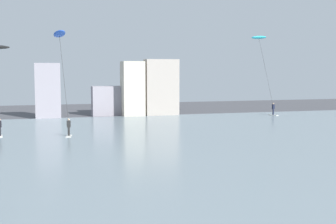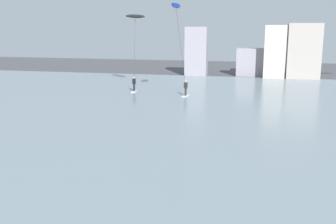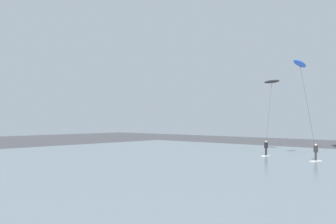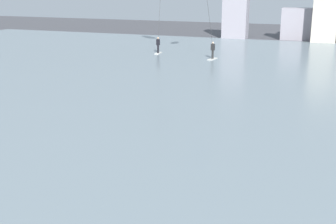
% 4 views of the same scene
% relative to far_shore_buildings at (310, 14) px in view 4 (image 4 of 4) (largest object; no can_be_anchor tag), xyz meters
% --- Properties ---
extents(water_bay, '(84.00, 52.00, 0.10)m').
position_rel_far_shore_buildings_xyz_m(water_bay, '(-2.47, -26.98, -3.28)').
color(water_bay, gray).
rests_on(water_bay, ground).
extents(far_shore_buildings, '(18.57, 4.06, 7.54)m').
position_rel_far_shore_buildings_xyz_m(far_shore_buildings, '(0.00, 0.00, 0.00)').
color(far_shore_buildings, gray).
rests_on(far_shore_buildings, ground).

